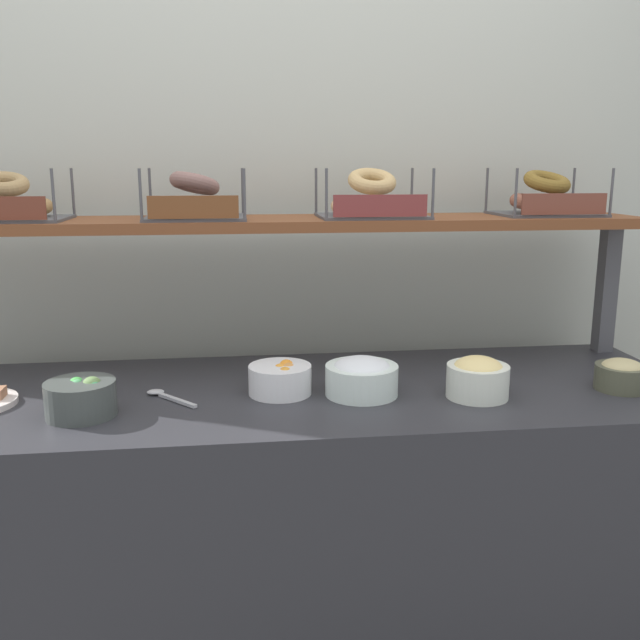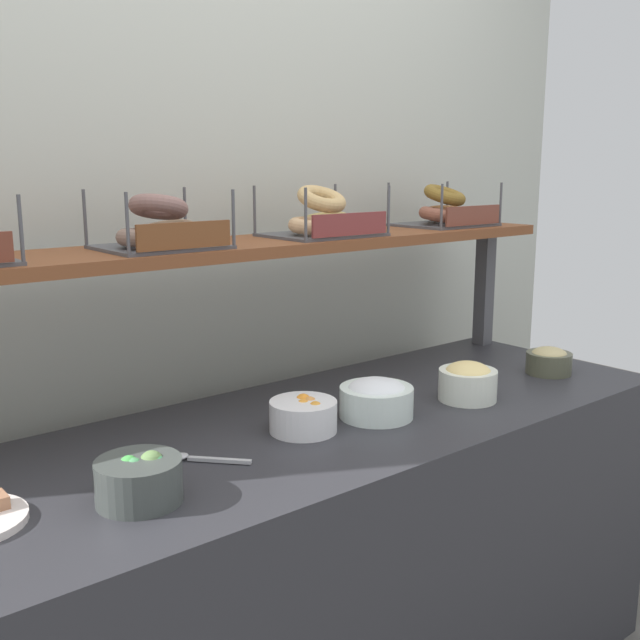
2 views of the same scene
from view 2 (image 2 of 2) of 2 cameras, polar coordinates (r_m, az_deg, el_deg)
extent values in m
cube|color=beige|center=(2.22, -9.64, 4.47)|extent=(3.32, 0.06, 2.40)
cube|color=#2D2D33|center=(2.04, -0.65, -19.22)|extent=(2.12, 0.70, 0.85)
cube|color=#4C4C51|center=(2.69, 12.45, 2.38)|extent=(0.05, 0.05, 0.40)
cube|color=brown|center=(1.98, -5.63, 5.59)|extent=(2.08, 0.32, 0.03)
cylinder|color=white|center=(1.90, 4.32, -6.27)|extent=(0.19, 0.19, 0.08)
ellipsoid|color=white|center=(1.89, 4.34, -5.32)|extent=(0.15, 0.15, 0.05)
cylinder|color=white|center=(2.07, 11.21, -4.88)|extent=(0.16, 0.16, 0.08)
ellipsoid|color=#F7D988|center=(2.06, 11.25, -3.94)|extent=(0.12, 0.12, 0.06)
cylinder|color=#424845|center=(1.48, -13.67, -11.86)|extent=(0.16, 0.16, 0.08)
sphere|color=#4B985C|center=(1.47, -14.01, -10.80)|extent=(0.03, 0.03, 0.03)
sphere|color=green|center=(1.48, -14.41, -10.68)|extent=(0.04, 0.04, 0.04)
sphere|color=#459B5F|center=(1.47, -12.32, -10.66)|extent=(0.03, 0.03, 0.03)
sphere|color=#668A4D|center=(1.48, -12.74, -10.59)|extent=(0.05, 0.05, 0.05)
cylinder|color=#51523F|center=(2.39, 17.08, -3.16)|extent=(0.14, 0.14, 0.07)
ellipsoid|color=tan|center=(2.38, 17.12, -2.53)|extent=(0.11, 0.11, 0.05)
cylinder|color=white|center=(1.80, -1.29, -7.36)|extent=(0.16, 0.16, 0.08)
sphere|color=#F99E36|center=(1.79, -1.29, -6.56)|extent=(0.03, 0.03, 0.03)
sphere|color=orange|center=(1.77, -0.36, -6.75)|extent=(0.03, 0.03, 0.03)
sphere|color=orange|center=(1.82, -1.28, -6.26)|extent=(0.04, 0.04, 0.04)
sphere|color=#DF9045|center=(1.80, -0.77, -6.40)|extent=(0.03, 0.03, 0.03)
cube|color=#B7B7BC|center=(1.64, -7.69, -10.57)|extent=(0.10, 0.11, 0.01)
ellipsoid|color=#B7B7BC|center=(1.67, -10.71, -10.24)|extent=(0.04, 0.03, 0.01)
cylinder|color=#4C4C51|center=(1.59, -21.88, 6.38)|extent=(0.01, 0.01, 0.14)
cube|color=#4C4C51|center=(1.83, -12.11, 5.48)|extent=(0.28, 0.24, 0.01)
cylinder|color=#4C4C51|center=(1.66, -14.50, 7.04)|extent=(0.01, 0.01, 0.14)
cylinder|color=#4C4C51|center=(1.79, -6.63, 7.65)|extent=(0.01, 0.01, 0.14)
cylinder|color=#4C4C51|center=(1.87, -17.52, 7.37)|extent=(0.01, 0.01, 0.14)
cylinder|color=#4C4C51|center=(1.99, -10.27, 7.95)|extent=(0.01, 0.01, 0.14)
cube|color=brown|center=(1.72, -10.30, 6.38)|extent=(0.24, 0.01, 0.06)
torus|color=#7F6457|center=(1.78, -13.10, 6.16)|extent=(0.19, 0.19, 0.05)
torus|color=brown|center=(1.88, -11.52, 6.67)|extent=(0.16, 0.16, 0.06)
torus|color=#86615A|center=(1.82, -12.24, 8.43)|extent=(0.20, 0.20, 0.08)
cube|color=#4C4C51|center=(2.11, 0.13, 6.54)|extent=(0.31, 0.24, 0.01)
cylinder|color=#4C4C51|center=(1.92, -1.10, 8.00)|extent=(0.01, 0.01, 0.14)
cylinder|color=#4C4C51|center=(2.12, 5.26, 8.31)|extent=(0.01, 0.01, 0.14)
cylinder|color=#4C4C51|center=(2.11, -5.03, 8.29)|extent=(0.01, 0.01, 0.14)
cylinder|color=#4C4C51|center=(2.29, 1.17, 8.61)|extent=(0.01, 0.01, 0.14)
cube|color=brown|center=(2.02, 2.32, 7.32)|extent=(0.26, 0.01, 0.06)
torus|color=tan|center=(2.05, -0.49, 7.20)|extent=(0.19, 0.19, 0.05)
torus|color=tan|center=(2.16, 0.46, 7.55)|extent=(0.16, 0.15, 0.06)
torus|color=tan|center=(2.10, 0.13, 9.24)|extent=(0.15, 0.16, 0.09)
cube|color=#4C4C51|center=(2.50, 9.44, 7.21)|extent=(0.30, 0.24, 0.01)
cylinder|color=#4C4C51|center=(2.31, 9.28, 8.49)|extent=(0.01, 0.01, 0.14)
cylinder|color=#4C4C51|center=(2.54, 13.63, 8.59)|extent=(0.01, 0.01, 0.14)
cylinder|color=#4C4C51|center=(2.47, 5.24, 8.80)|extent=(0.01, 0.01, 0.14)
cylinder|color=#4C4C51|center=(2.68, 9.67, 8.91)|extent=(0.01, 0.01, 0.14)
cube|color=brown|center=(2.42, 11.62, 7.83)|extent=(0.25, 0.01, 0.06)
torus|color=brown|center=(2.44, 9.19, 7.92)|extent=(0.20, 0.20, 0.06)
torus|color=brown|center=(2.56, 9.52, 8.02)|extent=(0.20, 0.20, 0.06)
torus|color=brown|center=(2.50, 9.51, 9.40)|extent=(0.18, 0.18, 0.08)
camera|label=1|loc=(1.01, 72.53, 0.59)|focal=39.06mm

